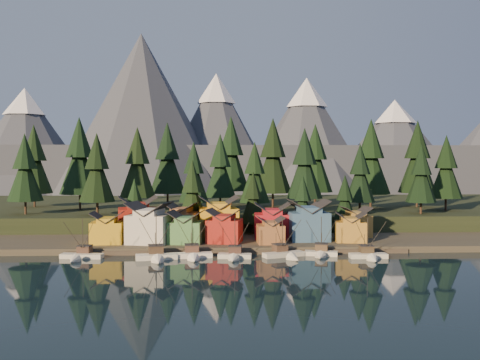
{
  "coord_description": "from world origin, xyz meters",
  "views": [
    {
      "loc": [
        -5.52,
        -109.02,
        21.73
      ],
      "look_at": [
        0.86,
        30.0,
        16.87
      ],
      "focal_mm": 40.0,
      "sensor_mm": 36.0,
      "label": 1
    }
  ],
  "objects_px": {
    "boat_2": "(193,249)",
    "boat_4": "(286,249)",
    "boat_0": "(80,251)",
    "house_back_1": "(182,219)",
    "boat_5": "(321,247)",
    "house_front_0": "(107,227)",
    "boat_6": "(369,250)",
    "boat_1": "(157,250)",
    "house_front_1": "(149,222)",
    "boat_3": "(234,250)",
    "house_back_0": "(138,216)"
  },
  "relations": [
    {
      "from": "house_front_0",
      "to": "house_front_1",
      "type": "bearing_deg",
      "value": -3.67
    },
    {
      "from": "boat_4",
      "to": "house_back_0",
      "type": "relative_size",
      "value": 0.9
    },
    {
      "from": "boat_5",
      "to": "house_back_0",
      "type": "relative_size",
      "value": 0.86
    },
    {
      "from": "house_front_1",
      "to": "house_back_1",
      "type": "bearing_deg",
      "value": 68.29
    },
    {
      "from": "boat_3",
      "to": "house_back_0",
      "type": "height_order",
      "value": "house_back_0"
    },
    {
      "from": "house_back_0",
      "to": "boat_0",
      "type": "bearing_deg",
      "value": -122.92
    },
    {
      "from": "boat_0",
      "to": "boat_1",
      "type": "bearing_deg",
      "value": -0.21
    },
    {
      "from": "boat_5",
      "to": "boat_3",
      "type": "bearing_deg",
      "value": -159.07
    },
    {
      "from": "boat_1",
      "to": "house_front_1",
      "type": "xyz_separation_m",
      "value": [
        -3.43,
        14.93,
        4.65
      ]
    },
    {
      "from": "boat_1",
      "to": "house_front_0",
      "type": "distance_m",
      "value": 20.78
    },
    {
      "from": "boat_2",
      "to": "house_front_1",
      "type": "bearing_deg",
      "value": 123.58
    },
    {
      "from": "boat_5",
      "to": "house_front_1",
      "type": "height_order",
      "value": "house_front_1"
    },
    {
      "from": "house_back_1",
      "to": "house_front_1",
      "type": "bearing_deg",
      "value": -112.97
    },
    {
      "from": "boat_6",
      "to": "boat_1",
      "type": "bearing_deg",
      "value": 179.75
    },
    {
      "from": "boat_3",
      "to": "house_back_1",
      "type": "height_order",
      "value": "house_back_1"
    },
    {
      "from": "boat_2",
      "to": "boat_4",
      "type": "bearing_deg",
      "value": -6.17
    },
    {
      "from": "boat_0",
      "to": "house_front_0",
      "type": "xyz_separation_m",
      "value": [
        3.41,
        13.09,
        3.77
      ]
    },
    {
      "from": "boat_0",
      "to": "boat_1",
      "type": "relative_size",
      "value": 0.94
    },
    {
      "from": "boat_0",
      "to": "boat_1",
      "type": "distance_m",
      "value": 17.33
    },
    {
      "from": "boat_5",
      "to": "house_back_0",
      "type": "height_order",
      "value": "house_back_0"
    },
    {
      "from": "boat_5",
      "to": "house_front_1",
      "type": "bearing_deg",
      "value": 177.86
    },
    {
      "from": "boat_2",
      "to": "house_front_0",
      "type": "height_order",
      "value": "boat_2"
    },
    {
      "from": "boat_0",
      "to": "house_back_0",
      "type": "height_order",
      "value": "house_back_0"
    },
    {
      "from": "boat_3",
      "to": "house_front_1",
      "type": "bearing_deg",
      "value": 152.49
    },
    {
      "from": "boat_6",
      "to": "house_back_0",
      "type": "xyz_separation_m",
      "value": [
        -55.04,
        25.82,
        5.32
      ]
    },
    {
      "from": "house_front_0",
      "to": "boat_6",
      "type": "bearing_deg",
      "value": -16.71
    },
    {
      "from": "house_front_1",
      "to": "house_back_1",
      "type": "relative_size",
      "value": 1.19
    },
    {
      "from": "boat_2",
      "to": "house_back_0",
      "type": "relative_size",
      "value": 0.91
    },
    {
      "from": "boat_1",
      "to": "house_back_1",
      "type": "xyz_separation_m",
      "value": [
        3.88,
        25.61,
        4.16
      ]
    },
    {
      "from": "boat_0",
      "to": "boat_5",
      "type": "xyz_separation_m",
      "value": [
        54.25,
        1.21,
        0.23
      ]
    },
    {
      "from": "boat_2",
      "to": "house_front_0",
      "type": "bearing_deg",
      "value": 141.31
    },
    {
      "from": "boat_2",
      "to": "boat_0",
      "type": "bearing_deg",
      "value": 172.43
    },
    {
      "from": "boat_0",
      "to": "house_back_1",
      "type": "relative_size",
      "value": 1.08
    },
    {
      "from": "boat_0",
      "to": "boat_4",
      "type": "height_order",
      "value": "boat_4"
    },
    {
      "from": "boat_1",
      "to": "house_front_1",
      "type": "distance_m",
      "value": 16.01
    },
    {
      "from": "house_front_1",
      "to": "boat_4",
      "type": "bearing_deg",
      "value": -9.24
    },
    {
      "from": "house_front_0",
      "to": "house_back_1",
      "type": "bearing_deg",
      "value": 28.21
    },
    {
      "from": "boat_2",
      "to": "boat_4",
      "type": "xyz_separation_m",
      "value": [
        20.99,
        0.23,
        -0.21
      ]
    },
    {
      "from": "house_back_1",
      "to": "boat_5",
      "type": "bearing_deg",
      "value": -22.5
    },
    {
      "from": "boat_1",
      "to": "boat_4",
      "type": "xyz_separation_m",
      "value": [
        28.78,
        1.96,
        -0.35
      ]
    },
    {
      "from": "boat_0",
      "to": "boat_5",
      "type": "bearing_deg",
      "value": 7.96
    },
    {
      "from": "house_front_1",
      "to": "boat_3",
      "type": "bearing_deg",
      "value": -21.79
    },
    {
      "from": "boat_4",
      "to": "boat_6",
      "type": "relative_size",
      "value": 1.05
    },
    {
      "from": "boat_5",
      "to": "house_back_1",
      "type": "bearing_deg",
      "value": 159.97
    },
    {
      "from": "boat_2",
      "to": "boat_3",
      "type": "relative_size",
      "value": 1.08
    },
    {
      "from": "boat_5",
      "to": "house_back_1",
      "type": "xyz_separation_m",
      "value": [
        -33.16,
        22.32,
        4.34
      ]
    },
    {
      "from": "boat_2",
      "to": "house_front_1",
      "type": "relative_size",
      "value": 0.92
    },
    {
      "from": "boat_0",
      "to": "house_front_0",
      "type": "relative_size",
      "value": 1.32
    },
    {
      "from": "boat_3",
      "to": "boat_5",
      "type": "height_order",
      "value": "boat_5"
    },
    {
      "from": "boat_1",
      "to": "house_back_0",
      "type": "xyz_separation_m",
      "value": [
        -7.82,
        25.37,
        5.06
      ]
    }
  ]
}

